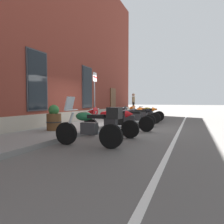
% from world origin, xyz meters
% --- Properties ---
extents(ground_plane, '(140.00, 140.00, 0.00)m').
position_xyz_m(ground_plane, '(0.00, 0.00, 0.00)').
color(ground_plane, '#565451').
extents(sidewalk, '(27.78, 2.35, 0.14)m').
position_xyz_m(sidewalk, '(0.00, 1.17, 0.07)').
color(sidewalk, slate).
rests_on(sidewalk, ground_plane).
extents(lane_stripe, '(27.78, 0.12, 0.01)m').
position_xyz_m(lane_stripe, '(0.00, -3.20, 0.00)').
color(lane_stripe, silver).
rests_on(lane_stripe, ground_plane).
extents(brick_pub_facade, '(21.78, 6.40, 10.03)m').
position_xyz_m(brick_pub_facade, '(-0.00, 5.50, 5.01)').
color(brick_pub_facade, maroon).
rests_on(brick_pub_facade, ground_plane).
extents(motorcycle_green_touring, '(0.62, 2.02, 1.37)m').
position_xyz_m(motorcycle_green_touring, '(-4.13, -1.17, 0.57)').
color(motorcycle_green_touring, black).
rests_on(motorcycle_green_touring, ground_plane).
extents(motorcycle_red_sport, '(0.62, 2.15, 1.04)m').
position_xyz_m(motorcycle_red_sport, '(-2.42, -0.93, 0.57)').
color(motorcycle_red_sport, black).
rests_on(motorcycle_red_sport, ground_plane).
extents(motorcycle_black_naked, '(0.62, 2.16, 0.96)m').
position_xyz_m(motorcycle_black_naked, '(-0.79, -1.18, 0.48)').
color(motorcycle_black_naked, black).
rests_on(motorcycle_black_naked, ground_plane).
extents(motorcycle_black_sport, '(0.62, 2.05, 1.01)m').
position_xyz_m(motorcycle_black_sport, '(0.84, -0.98, 0.56)').
color(motorcycle_black_sport, black).
rests_on(motorcycle_black_sport, ground_plane).
extents(motorcycle_orange_sport, '(0.64, 2.13, 1.02)m').
position_xyz_m(motorcycle_orange_sport, '(2.54, -0.95, 0.56)').
color(motorcycle_orange_sport, black).
rests_on(motorcycle_orange_sport, ground_plane).
extents(motorcycle_yellow_naked, '(0.62, 2.01, 0.92)m').
position_xyz_m(motorcycle_yellow_naked, '(4.14, -1.05, 0.47)').
color(motorcycle_yellow_naked, black).
rests_on(motorcycle_yellow_naked, ground_plane).
extents(pedestrian_tan_coat, '(0.65, 0.28, 1.75)m').
position_xyz_m(pedestrian_tan_coat, '(7.21, 0.79, 1.13)').
color(pedestrian_tan_coat, '#2D3351').
rests_on(pedestrian_tan_coat, sidewalk).
extents(parking_sign, '(0.36, 0.07, 2.53)m').
position_xyz_m(parking_sign, '(0.05, 0.78, 1.77)').
color(parking_sign, '#4C4C51').
rests_on(parking_sign, sidewalk).
extents(barrel_planter, '(0.58, 0.58, 0.97)m').
position_xyz_m(barrel_planter, '(-2.58, 1.21, 0.56)').
color(barrel_planter, brown).
rests_on(barrel_planter, sidewalk).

